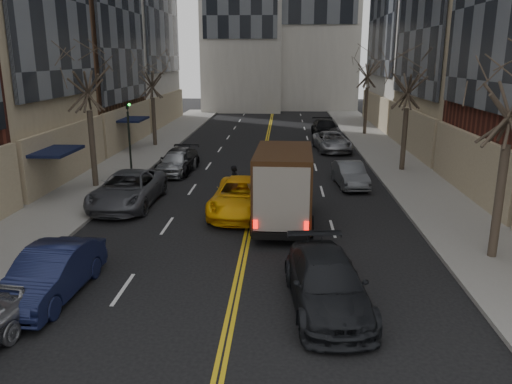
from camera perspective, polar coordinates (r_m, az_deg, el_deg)
sidewalk_left at (r=35.11m, az=-14.15°, el=3.48°), size 4.00×66.00×0.15m
sidewalk_right at (r=34.40m, az=15.89°, el=3.12°), size 4.00×66.00×0.15m
tree_lf_mid at (r=27.76m, az=-18.93°, el=13.72°), size 3.20×3.20×8.91m
tree_lf_far at (r=40.15m, az=-11.89°, el=13.60°), size 3.20×3.20×8.12m
tree_rt_mid at (r=31.72m, az=17.13°, el=13.17°), size 3.20×3.20×8.32m
tree_rt_far at (r=46.43m, az=12.75°, el=14.62°), size 3.20×3.20×9.11m
traffic_signal at (r=29.47m, az=-14.32°, el=6.71°), size 0.29×0.26×4.70m
ups_truck at (r=21.03m, az=3.18°, el=0.65°), size 2.63×6.10×3.30m
observer_sedan at (r=14.50m, az=8.11°, el=-10.29°), size 2.58×5.30×1.49m
taxi at (r=22.75m, az=-1.68°, el=-0.52°), size 2.80×5.70×1.56m
pedestrian at (r=25.10m, az=-2.42°, el=1.15°), size 0.48×0.66×1.69m
parked_lf_b at (r=16.13m, az=-22.40°, el=-8.59°), size 1.83×4.64×1.50m
parked_lf_c at (r=24.64m, az=-14.45°, el=0.30°), size 2.73×5.81×1.60m
parked_lf_d at (r=31.31m, az=-8.89°, el=3.53°), size 2.21×4.90×1.39m
parked_lf_e at (r=30.80m, az=-9.09°, el=3.39°), size 2.12×4.42×1.46m
parked_rt_a at (r=27.98m, az=10.70°, el=1.99°), size 1.77×4.14×1.33m
parked_rt_b at (r=38.44m, az=8.69°, el=5.73°), size 2.93×5.38×1.43m
parked_rt_c at (r=44.91m, az=7.92°, el=7.19°), size 2.39×5.40×1.54m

